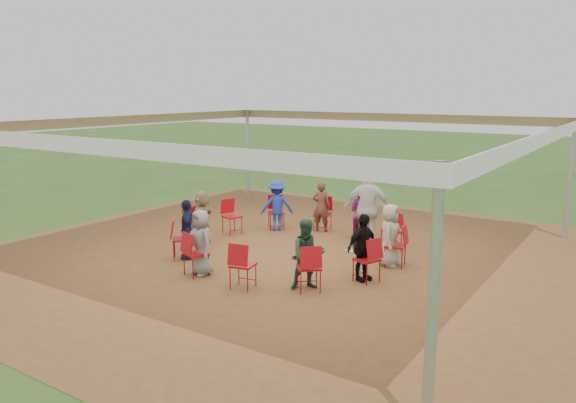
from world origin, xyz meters
The scene contains 27 objects.
ground centered at (0.00, 0.00, 0.00)m, with size 80.00×80.00×0.00m, color #2C5019.
dirt_patch centered at (0.00, 0.00, 0.01)m, with size 13.00×13.00×0.00m, color brown.
tent centered at (0.00, 0.00, 2.37)m, with size 10.33×10.33×3.00m.
chair_0 centered at (2.27, -0.75, 0.45)m, with size 0.42×0.44×0.90m, color #AC0B13, non-canonical shape.
chair_1 centered at (2.34, 0.49, 0.45)m, with size 0.42×0.44×0.90m, color #AC0B13, non-canonical shape.
chair_2 centered at (1.78, 1.59, 0.45)m, with size 0.42×0.44×0.90m, color #AC0B13, non-canonical shape.
chair_3 centered at (0.75, 2.27, 0.45)m, with size 0.42×0.44×0.90m, color #AC0B13, non-canonical shape.
chair_4 centered at (-0.49, 2.34, 0.45)m, with size 0.42×0.44×0.90m, color #AC0B13, non-canonical shape.
chair_5 centered at (-1.59, 1.78, 0.45)m, with size 0.42×0.44×0.90m, color #AC0B13, non-canonical shape.
chair_6 centered at (-2.27, 0.75, 0.45)m, with size 0.42×0.44×0.90m, color #AC0B13, non-canonical shape.
chair_7 centered at (-2.34, -0.49, 0.45)m, with size 0.42×0.44×0.90m, color #AC0B13, non-canonical shape.
chair_8 centered at (-1.78, -1.59, 0.45)m, with size 0.42×0.44×0.90m, color #AC0B13, non-canonical shape.
chair_9 centered at (-0.75, -2.27, 0.45)m, with size 0.42×0.44×0.90m, color #AC0B13, non-canonical shape.
chair_10 centered at (0.49, -2.34, 0.45)m, with size 0.42×0.44×0.90m, color #AC0B13, non-canonical shape.
chair_11 centered at (1.59, -1.78, 0.45)m, with size 0.42×0.44×0.90m, color #AC0B13, non-canonical shape.
person_seated_0 centered at (2.15, -0.71, 0.67)m, with size 0.78×0.40×1.33m, color black.
person_seated_1 centered at (2.22, 0.46, 0.67)m, with size 0.65×0.36×1.33m, color #A6A594.
person_seated_2 centered at (0.71, 2.15, 0.67)m, with size 0.65×0.37×1.33m, color #7E1B65.
person_seated_3 centered at (-0.46, 2.22, 0.67)m, with size 0.48×0.32×1.33m, color #563127.
person_seated_4 centered at (-1.51, 1.69, 0.67)m, with size 0.86×0.42×1.33m, color #1A339F.
person_seated_5 centered at (-2.22, -0.46, 0.67)m, with size 1.23×0.46×1.33m, color tan.
person_seated_6 centered at (-1.69, -1.51, 0.67)m, with size 0.78×0.40×1.33m, color #18193C.
person_seated_7 centered at (-0.71, -2.15, 0.67)m, with size 0.65×0.36×1.33m, color gray.
person_seated_8 centered at (1.51, -1.69, 0.67)m, with size 0.65×0.37×1.33m, color #22432E.
standing_person centered at (1.29, 1.33, 0.96)m, with size 1.12×0.58×1.92m, color silver.
cable_coil centered at (0.35, -0.17, 0.02)m, with size 0.32×0.32×0.03m.
laptop centered at (2.00, -0.66, 0.63)m, with size 0.36×0.40×0.23m.
Camera 1 is at (6.72, -10.25, 3.66)m, focal length 35.00 mm.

